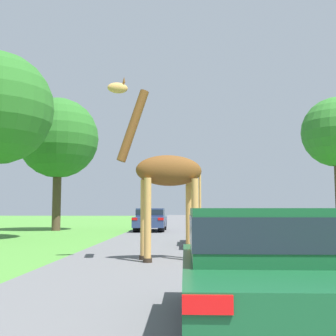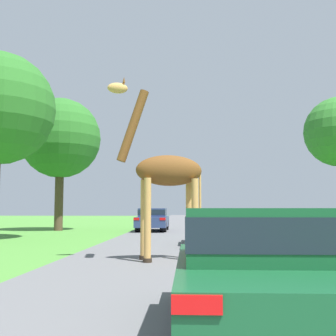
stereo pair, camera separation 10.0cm
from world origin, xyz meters
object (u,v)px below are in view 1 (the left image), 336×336
object	(u,v)px
car_lead_maroon	(268,266)
car_queue_left	(151,219)
car_queue_right	(214,225)
tree_centre_back	(58,138)
giraffe_near_road	(165,176)

from	to	relation	value
car_lead_maroon	car_queue_left	bearing A→B (deg)	98.15
car_queue_right	car_queue_left	bearing A→B (deg)	107.85
car_lead_maroon	tree_centre_back	world-z (taller)	tree_centre_back
giraffe_near_road	car_lead_maroon	xyz separation A→B (m)	(1.50, -6.61, -1.56)
giraffe_near_road	car_queue_left	xyz separation A→B (m)	(-1.61, 15.08, -1.55)
giraffe_near_road	car_lead_maroon	world-z (taller)	giraffe_near_road
car_queue_left	car_lead_maroon	bearing A→B (deg)	-81.85
car_lead_maroon	car_queue_right	distance (m)	11.54
giraffe_near_road	tree_centre_back	distance (m)	17.37
car_queue_right	car_lead_maroon	bearing A→B (deg)	-90.81
car_queue_left	giraffe_near_road	bearing A→B (deg)	-83.91
car_lead_maroon	giraffe_near_road	bearing A→B (deg)	102.76
giraffe_near_road	car_queue_left	distance (m)	15.24
car_queue_right	tree_centre_back	world-z (taller)	tree_centre_back
car_queue_right	car_queue_left	world-z (taller)	car_queue_right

